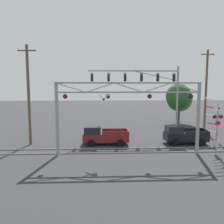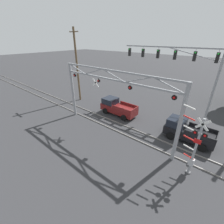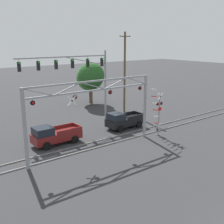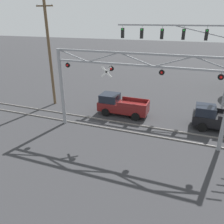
% 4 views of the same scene
% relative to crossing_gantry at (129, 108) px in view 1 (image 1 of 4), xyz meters
% --- Properties ---
extents(rail_track_near, '(80.00, 0.08, 0.10)m').
position_rel_crossing_gantry_xyz_m(rail_track_near, '(0.01, 0.28, -4.15)').
color(rail_track_near, gray).
rests_on(rail_track_near, ground_plane).
extents(rail_track_far, '(80.00, 0.08, 0.10)m').
position_rel_crossing_gantry_xyz_m(rail_track_far, '(0.01, 1.72, -4.15)').
color(rail_track_far, gray).
rests_on(rail_track_far, ground_plane).
extents(crossing_gantry, '(12.86, 0.31, 6.45)m').
position_rel_crossing_gantry_xyz_m(crossing_gantry, '(0.00, 0.00, 0.00)').
color(crossing_gantry, gray).
rests_on(crossing_gantry, ground_plane).
extents(crossing_signal_mast, '(1.80, 0.35, 5.17)m').
position_rel_crossing_gantry_xyz_m(crossing_signal_mast, '(7.63, -0.67, -2.02)').
color(crossing_signal_mast, gray).
rests_on(crossing_signal_mast, ground_plane).
extents(traffic_signal_span, '(11.28, 0.39, 8.62)m').
position_rel_crossing_gantry_xyz_m(traffic_signal_span, '(3.80, 7.98, 2.02)').
color(traffic_signal_span, gray).
rests_on(traffic_signal_span, ground_plane).
extents(pickup_truck_lead, '(4.76, 2.09, 1.94)m').
position_rel_crossing_gantry_xyz_m(pickup_truck_lead, '(-2.22, 3.59, -3.26)').
color(pickup_truck_lead, maroon).
rests_on(pickup_truck_lead, ground_plane).
extents(pickup_truck_following, '(4.45, 2.09, 1.94)m').
position_rel_crossing_gantry_xyz_m(pickup_truck_following, '(6.32, 3.46, -3.26)').
color(pickup_truck_following, black).
rests_on(pickup_truck_following, ground_plane).
extents(utility_pole_left, '(1.80, 0.28, 10.30)m').
position_rel_crossing_gantry_xyz_m(utility_pole_left, '(-9.91, 3.85, 1.10)').
color(utility_pole_left, brown).
rests_on(utility_pole_left, ground_plane).
extents(utility_pole_right, '(1.80, 0.28, 10.89)m').
position_rel_crossing_gantry_xyz_m(utility_pole_right, '(11.43, 9.44, 1.39)').
color(utility_pole_right, brown).
rests_on(utility_pole_right, ground_plane).
extents(background_tree_beyond_span, '(4.00, 4.00, 6.61)m').
position_rel_crossing_gantry_xyz_m(background_tree_beyond_span, '(9.87, 15.46, 0.39)').
color(background_tree_beyond_span, brown).
rests_on(background_tree_beyond_span, ground_plane).
extents(background_tree_far_left_verge, '(4.22, 4.22, 6.23)m').
position_rel_crossing_gantry_xyz_m(background_tree_far_left_verge, '(10.57, 16.93, -0.09)').
color(background_tree_far_left_verge, brown).
rests_on(background_tree_far_left_verge, ground_plane).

